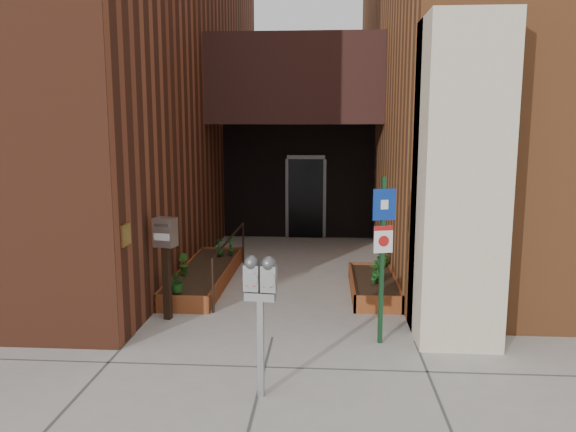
# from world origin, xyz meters

# --- Properties ---
(ground) EXTENTS (80.00, 80.00, 0.00)m
(ground) POSITION_xyz_m (0.00, 0.00, 0.00)
(ground) COLOR #9E9991
(ground) RESTS_ON ground
(architecture) EXTENTS (20.00, 14.60, 10.00)m
(architecture) POSITION_xyz_m (-0.18, 6.89, 4.98)
(architecture) COLOR brown
(architecture) RESTS_ON ground
(planter_left) EXTENTS (0.90, 3.60, 0.30)m
(planter_left) POSITION_xyz_m (-1.55, 2.70, 0.13)
(planter_left) COLOR brown
(planter_left) RESTS_ON ground
(planter_right) EXTENTS (0.80, 2.20, 0.30)m
(planter_right) POSITION_xyz_m (1.60, 2.20, 0.13)
(planter_right) COLOR brown
(planter_right) RESTS_ON ground
(handrail) EXTENTS (0.04, 3.34, 0.90)m
(handrail) POSITION_xyz_m (-1.05, 2.65, 0.75)
(handrail) COLOR black
(handrail) RESTS_ON ground
(parking_meter) EXTENTS (0.37, 0.19, 1.60)m
(parking_meter) POSITION_xyz_m (0.04, -1.74, 1.24)
(parking_meter) COLOR #959698
(parking_meter) RESTS_ON ground
(sign_post) EXTENTS (0.31, 0.11, 2.31)m
(sign_post) POSITION_xyz_m (1.51, -0.10, 1.42)
(sign_post) COLOR #153B1E
(sign_post) RESTS_ON ground
(payment_dropbox) EXTENTS (0.36, 0.30, 1.60)m
(payment_dropbox) POSITION_xyz_m (-1.69, 0.67, 1.15)
(payment_dropbox) COLOR black
(payment_dropbox) RESTS_ON ground
(shrub_left_a) EXTENTS (0.42, 0.42, 0.37)m
(shrub_left_a) POSITION_xyz_m (-1.65, 1.10, 0.48)
(shrub_left_a) COLOR #1C5418
(shrub_left_a) RESTS_ON planter_left
(shrub_left_b) EXTENTS (0.29, 0.29, 0.37)m
(shrub_left_b) POSITION_xyz_m (-1.85, 2.25, 0.48)
(shrub_left_b) COLOR #2C5F1B
(shrub_left_b) RESTS_ON planter_left
(shrub_left_c) EXTENTS (0.28, 0.28, 0.35)m
(shrub_left_c) POSITION_xyz_m (-1.48, 3.78, 0.48)
(shrub_left_c) COLOR #18561D
(shrub_left_c) RESTS_ON planter_left
(shrub_left_d) EXTENTS (0.28, 0.28, 0.38)m
(shrub_left_d) POSITION_xyz_m (-1.25, 3.87, 0.49)
(shrub_left_d) COLOR #1A5D1F
(shrub_left_d) RESTS_ON planter_left
(shrub_right_a) EXTENTS (0.27, 0.27, 0.35)m
(shrub_right_a) POSITION_xyz_m (1.65, 2.04, 0.47)
(shrub_right_a) COLOR #19591E
(shrub_right_a) RESTS_ON planter_right
(shrub_right_b) EXTENTS (0.25, 0.25, 0.34)m
(shrub_right_b) POSITION_xyz_m (1.58, 1.82, 0.47)
(shrub_right_b) COLOR #1A5518
(shrub_right_b) RESTS_ON planter_right
(shrub_right_c) EXTENTS (0.38, 0.38, 0.37)m
(shrub_right_c) POSITION_xyz_m (1.85, 3.10, 0.49)
(shrub_right_c) COLOR #1B5117
(shrub_right_c) RESTS_ON planter_right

